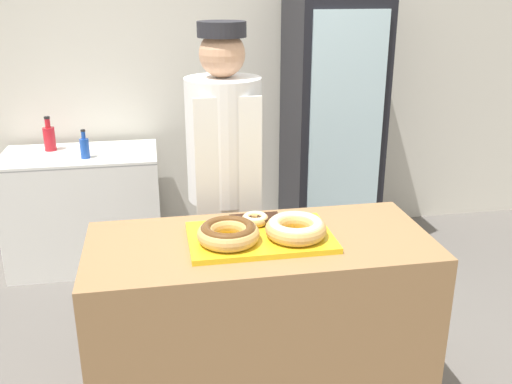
{
  "coord_description": "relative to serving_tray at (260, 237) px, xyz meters",
  "views": [
    {
      "loc": [
        -0.41,
        -2.15,
        1.91
      ],
      "look_at": [
        0.0,
        0.1,
        1.07
      ],
      "focal_mm": 40.0,
      "sensor_mm": 36.0,
      "label": 1
    }
  ],
  "objects": [
    {
      "name": "wall_back",
      "position": [
        0.0,
        2.13,
        0.45
      ],
      "size": [
        8.0,
        0.06,
        2.7
      ],
      "color": "silver",
      "rests_on": "ground_plane"
    },
    {
      "name": "display_counter",
      "position": [
        0.0,
        0.0,
        -0.46
      ],
      "size": [
        1.46,
        0.65,
        0.89
      ],
      "color": "#997047",
      "rests_on": "ground_plane"
    },
    {
      "name": "serving_tray",
      "position": [
        0.0,
        0.0,
        0.0
      ],
      "size": [
        0.6,
        0.39,
        0.02
      ],
      "color": "yellow",
      "rests_on": "display_counter"
    },
    {
      "name": "donut_chocolate_glaze",
      "position": [
        -0.14,
        -0.05,
        0.05
      ],
      "size": [
        0.26,
        0.26,
        0.08
      ],
      "color": "tan",
      "rests_on": "serving_tray"
    },
    {
      "name": "donut_light_glaze",
      "position": [
        0.14,
        -0.05,
        0.05
      ],
      "size": [
        0.26,
        0.26,
        0.08
      ],
      "color": "tan",
      "rests_on": "serving_tray"
    },
    {
      "name": "donut_mini_center",
      "position": [
        0.0,
        0.12,
        0.04
      ],
      "size": [
        0.12,
        0.12,
        0.04
      ],
      "color": "tan",
      "rests_on": "serving_tray"
    },
    {
      "name": "brownie_back_left",
      "position": [
        -0.06,
        0.12,
        0.03
      ],
      "size": [
        0.1,
        0.1,
        0.03
      ],
      "color": "black",
      "rests_on": "serving_tray"
    },
    {
      "name": "brownie_back_right",
      "position": [
        0.06,
        0.12,
        0.03
      ],
      "size": [
        0.1,
        0.1,
        0.03
      ],
      "color": "black",
      "rests_on": "serving_tray"
    },
    {
      "name": "baker_person",
      "position": [
        -0.07,
        0.65,
        0.02
      ],
      "size": [
        0.39,
        0.39,
        1.74
      ],
      "color": "#4C4C51",
      "rests_on": "ground_plane"
    },
    {
      "name": "beverage_fridge",
      "position": [
        0.85,
        1.74,
        0.06
      ],
      "size": [
        0.61,
        0.67,
        1.91
      ],
      "color": "black",
      "rests_on": "ground_plane"
    },
    {
      "name": "chest_freezer",
      "position": [
        -0.93,
        1.74,
        -0.49
      ],
      "size": [
        1.04,
        0.59,
        0.82
      ],
      "color": "white",
      "rests_on": "ground_plane"
    },
    {
      "name": "bottle_blue",
      "position": [
        -0.87,
        1.62,
        -0.01
      ],
      "size": [
        0.06,
        0.06,
        0.19
      ],
      "color": "#1E4CB2",
      "rests_on": "chest_freezer"
    },
    {
      "name": "bottle_red",
      "position": [
        -1.13,
        1.85,
        0.01
      ],
      "size": [
        0.08,
        0.08,
        0.24
      ],
      "color": "red",
      "rests_on": "chest_freezer"
    }
  ]
}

